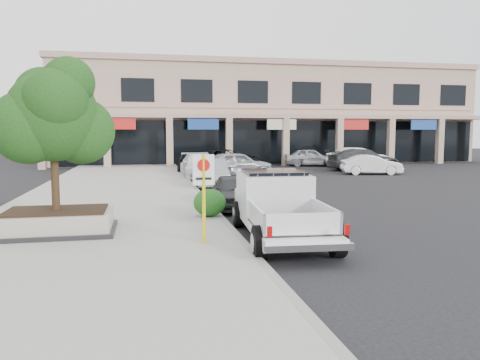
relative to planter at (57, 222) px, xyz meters
name	(u,v)px	position (x,y,z in m)	size (l,w,h in m)	color
ground	(296,241)	(6.51, -1.69, -0.48)	(120.00, 120.00, 0.00)	black
sidewalk	(106,210)	(1.01, 4.31, -0.40)	(8.00, 52.00, 0.15)	gray
curb	(210,206)	(4.96, 4.31, -0.40)	(0.20, 52.00, 0.15)	gray
strip_mall	(266,114)	(14.51, 32.24, 4.27)	(40.55, 12.43, 9.50)	tan
planter	(57,222)	(0.00, 0.00, 0.00)	(3.20, 2.20, 0.68)	black
planter_tree	(59,117)	(0.13, 0.15, 2.94)	(2.90, 2.55, 4.00)	black
no_parking_sign	(204,186)	(3.93, -2.07, 1.16)	(0.55, 0.09, 2.30)	yellow
hedge	(210,203)	(4.60, 1.74, 0.14)	(1.10, 0.99, 0.94)	#164814
pickup_truck	(281,207)	(6.16, -1.42, 0.46)	(2.19, 5.92, 1.86)	white
curb_car_a	(235,191)	(5.91, 4.08, 0.19)	(1.58, 3.92, 1.33)	#2B2E30
curb_car_b	(211,173)	(6.02, 11.35, 0.28)	(1.60, 4.58, 1.51)	#919499
curb_car_c	(199,166)	(5.95, 16.48, 0.31)	(2.21, 5.43, 1.58)	white
curb_car_d	(195,162)	(6.16, 21.08, 0.27)	(2.47, 5.37, 1.49)	black
lot_car_a	(237,164)	(8.51, 16.95, 0.36)	(1.97, 4.89, 1.67)	#A7ABAF
lot_car_b	(371,165)	(18.01, 16.35, 0.20)	(1.44, 4.12, 1.36)	silver
lot_car_c	(364,160)	(19.09, 19.63, 0.35)	(2.31, 5.69, 1.65)	#323538
lot_car_d	(227,160)	(8.66, 21.42, 0.35)	(2.75, 5.96, 1.66)	black
lot_car_e	(311,157)	(16.54, 24.50, 0.29)	(1.81, 4.50, 1.53)	#A2A4AA
lot_car_f	(358,158)	(19.78, 22.16, 0.35)	(1.75, 5.01, 1.65)	white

